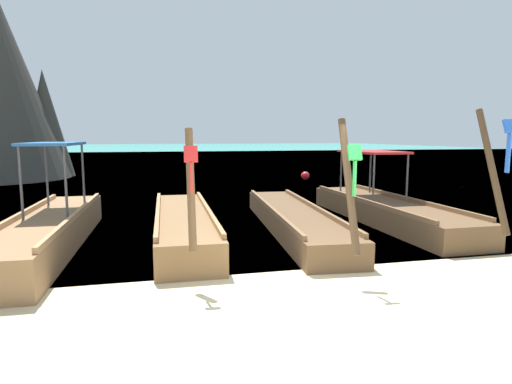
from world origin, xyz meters
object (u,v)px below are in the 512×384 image
(longtail_boat_blue_ribbon, at_px, (386,210))
(longtail_boat_red_ribbon, at_px, (183,225))
(mooring_buoy_near, at_px, (305,176))
(longtail_boat_green_ribbon, at_px, (293,219))
(longtail_boat_orange_ribbon, at_px, (49,230))

(longtail_boat_blue_ribbon, bearing_deg, longtail_boat_red_ribbon, -173.22)
(mooring_buoy_near, bearing_deg, longtail_boat_blue_ribbon, -98.52)
(longtail_boat_green_ribbon, height_order, mooring_buoy_near, longtail_boat_green_ribbon)
(longtail_boat_green_ribbon, xyz_separation_m, mooring_buoy_near, (4.37, 11.35, -0.04))
(longtail_boat_red_ribbon, bearing_deg, longtail_boat_blue_ribbon, 6.78)
(longtail_boat_green_ribbon, bearing_deg, mooring_buoy_near, 68.93)
(longtail_boat_orange_ribbon, relative_size, longtail_boat_green_ribbon, 0.89)
(longtail_boat_red_ribbon, distance_m, mooring_buoy_near, 13.57)
(longtail_boat_green_ribbon, distance_m, mooring_buoy_near, 12.17)
(longtail_boat_red_ribbon, distance_m, longtail_boat_blue_ribbon, 5.44)
(longtail_boat_orange_ribbon, distance_m, longtail_boat_blue_ribbon, 8.19)
(longtail_boat_green_ribbon, xyz_separation_m, longtail_boat_blue_ribbon, (2.73, 0.39, 0.07))
(longtail_boat_red_ribbon, bearing_deg, mooring_buoy_near, 58.73)
(longtail_boat_orange_ribbon, height_order, longtail_boat_green_ribbon, longtail_boat_orange_ribbon)
(longtail_boat_green_ribbon, relative_size, longtail_boat_blue_ribbon, 1.02)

